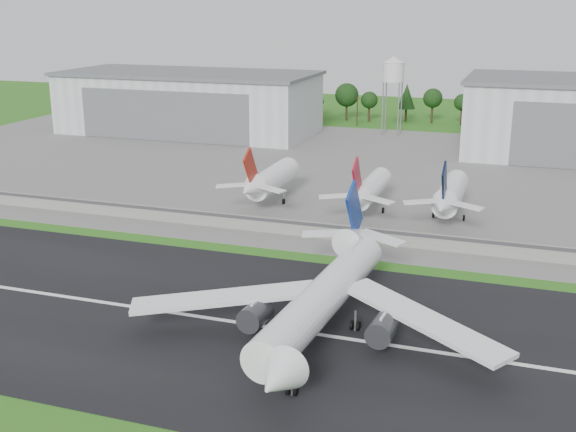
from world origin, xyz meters
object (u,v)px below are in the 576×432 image
at_px(parked_jet_red_a, 268,180).
at_px(main_airliner, 322,307).
at_px(parked_jet_red_b, 368,190).
at_px(parked_jet_navy, 449,195).

bearing_deg(parked_jet_red_a, main_airliner, -63.48).
distance_m(main_airliner, parked_jet_red_b, 67.46).
bearing_deg(main_airliner, parked_jet_red_b, -79.13).
xyz_separation_m(main_airliner, parked_jet_red_b, (-8.29, 66.94, 0.99)).
bearing_deg(parked_jet_red_b, parked_jet_navy, 0.18).
height_order(main_airliner, parked_jet_red_b, main_airliner).
xyz_separation_m(parked_jet_red_b, parked_jet_navy, (18.95, 0.06, 0.33)).
bearing_deg(parked_jet_red_b, main_airliner, -82.94).
xyz_separation_m(parked_jet_red_a, parked_jet_navy, (44.11, -0.01, -0.06)).
distance_m(main_airliner, parked_jet_navy, 67.86).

